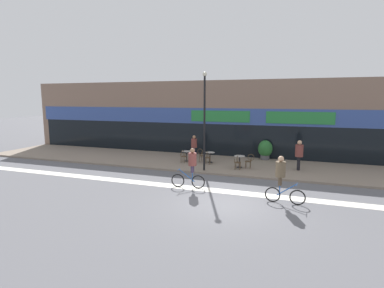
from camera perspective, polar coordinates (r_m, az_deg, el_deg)
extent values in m
plane|color=#5B5B60|center=(13.10, 6.49, -11.23)|extent=(120.00, 120.00, 0.00)
cube|color=gray|center=(19.95, 11.19, -4.20)|extent=(40.00, 5.50, 0.12)
cube|color=#7F6656|center=(24.23, 13.02, 4.79)|extent=(40.00, 4.00, 5.81)
cube|color=black|center=(22.44, 12.31, 0.45)|extent=(38.80, 0.10, 2.40)
cube|color=#334C93|center=(22.28, 12.46, 5.05)|extent=(39.20, 0.14, 1.20)
cube|color=#237A38|center=(22.73, 5.30, 5.28)|extent=(4.52, 0.08, 0.84)
cube|color=#237A38|center=(22.05, 19.80, 4.71)|extent=(4.52, 0.08, 0.84)
cube|color=silver|center=(14.63, 7.96, -9.10)|extent=(36.00, 0.70, 0.01)
cylinder|color=black|center=(20.92, -1.02, -3.24)|extent=(0.35, 0.35, 0.02)
cylinder|color=black|center=(20.85, -1.02, -2.36)|extent=(0.07, 0.07, 0.68)
cylinder|color=#ADA8A3|center=(20.79, -1.02, -1.40)|extent=(0.63, 0.63, 0.02)
cylinder|color=black|center=(20.54, 3.45, -3.47)|extent=(0.35, 0.35, 0.02)
cylinder|color=black|center=(20.48, 3.46, -2.58)|extent=(0.07, 0.07, 0.68)
cylinder|color=#ADA8A3|center=(20.41, 3.46, -1.61)|extent=(0.63, 0.63, 0.02)
cylinder|color=black|center=(19.25, 8.99, -4.40)|extent=(0.37, 0.37, 0.02)
cylinder|color=black|center=(19.18, 9.02, -3.38)|extent=(0.07, 0.07, 0.72)
cylinder|color=#ADA8A3|center=(19.10, 9.04, -2.29)|extent=(0.68, 0.68, 0.02)
cylinder|color=#4C3823|center=(20.33, -1.56, -2.38)|extent=(0.45, 0.45, 0.03)
cylinder|color=#4C3823|center=(20.56, -1.72, -2.89)|extent=(0.03, 0.03, 0.42)
cylinder|color=#4C3823|center=(20.43, -1.03, -2.96)|extent=(0.03, 0.03, 0.42)
cylinder|color=#4C3823|center=(20.32, -2.10, -3.03)|extent=(0.03, 0.03, 0.42)
cylinder|color=#4C3823|center=(20.19, -1.40, -3.11)|extent=(0.03, 0.03, 0.42)
torus|color=#4C3823|center=(20.13, -1.79, -1.73)|extent=(0.08, 0.41, 0.41)
cylinder|color=#4C3823|center=(20.24, -2.22, -2.06)|extent=(0.03, 0.03, 0.23)
cylinder|color=#4C3823|center=(20.08, -1.36, -2.14)|extent=(0.03, 0.03, 0.23)
cylinder|color=#4C3823|center=(19.94, 3.02, -2.60)|extent=(0.42, 0.42, 0.03)
cylinder|color=#4C3823|center=(20.15, 2.72, -3.13)|extent=(0.03, 0.03, 0.42)
cylinder|color=#4C3823|center=(20.09, 3.50, -3.18)|extent=(0.03, 0.03, 0.42)
cylinder|color=#4C3823|center=(19.88, 2.53, -3.29)|extent=(0.03, 0.03, 0.42)
cylinder|color=#4C3823|center=(19.82, 3.32, -3.34)|extent=(0.03, 0.03, 0.42)
torus|color=#4C3823|center=(19.73, 2.92, -1.95)|extent=(0.05, 0.41, 0.41)
cylinder|color=#4C3823|center=(19.79, 2.43, -2.31)|extent=(0.03, 0.03, 0.23)
cylinder|color=#4C3823|center=(19.72, 3.40, -2.36)|extent=(0.03, 0.03, 0.23)
cylinder|color=#4C3823|center=(20.61, 1.99, -2.22)|extent=(0.45, 0.45, 0.03)
cylinder|color=#4C3823|center=(20.72, 2.50, -2.80)|extent=(0.03, 0.03, 0.42)
cylinder|color=#4C3823|center=(20.47, 2.17, -2.94)|extent=(0.03, 0.03, 0.42)
cylinder|color=#4C3823|center=(20.84, 1.80, -2.73)|extent=(0.03, 0.03, 0.42)
cylinder|color=#4C3823|center=(20.59, 1.46, -2.87)|extent=(0.03, 0.03, 0.42)
torus|color=#4C3823|center=(20.64, 1.56, -1.47)|extent=(0.41, 0.09, 0.41)
cylinder|color=#4C3823|center=(20.81, 1.77, -1.76)|extent=(0.03, 0.03, 0.23)
cylinder|color=#4C3823|center=(20.51, 1.35, -1.91)|extent=(0.03, 0.03, 0.23)
cylinder|color=#4C3823|center=(18.63, 8.71, -3.49)|extent=(0.40, 0.40, 0.03)
cylinder|color=#4C3823|center=(18.84, 8.36, -4.05)|extent=(0.03, 0.03, 0.42)
cylinder|color=#4C3823|center=(18.79, 9.20, -4.10)|extent=(0.03, 0.03, 0.42)
cylinder|color=#4C3823|center=(18.57, 8.19, -4.23)|extent=(0.03, 0.03, 0.42)
cylinder|color=#4C3823|center=(18.52, 9.04, -4.29)|extent=(0.03, 0.03, 0.42)
torus|color=#4C3823|center=(18.41, 8.63, -2.80)|extent=(0.03, 0.41, 0.41)
cylinder|color=#4C3823|center=(18.47, 8.10, -3.18)|extent=(0.03, 0.03, 0.23)
cylinder|color=#4C3823|center=(18.41, 9.15, -3.24)|extent=(0.03, 0.03, 0.23)
cylinder|color=#4C3823|center=(19.07, 10.65, -3.26)|extent=(0.41, 0.41, 0.03)
cylinder|color=#4C3823|center=(19.01, 10.14, -3.98)|extent=(0.03, 0.03, 0.42)
cylinder|color=#4C3823|center=(19.28, 10.29, -3.81)|extent=(0.03, 0.03, 0.42)
cylinder|color=#4C3823|center=(18.96, 10.98, -4.03)|extent=(0.03, 0.03, 0.42)
cylinder|color=#4C3823|center=(19.23, 11.11, -3.86)|extent=(0.03, 0.03, 0.42)
torus|color=#4C3823|center=(18.99, 11.18, -2.52)|extent=(0.41, 0.03, 0.41)
cylinder|color=#4C3823|center=(18.85, 11.08, -3.02)|extent=(0.03, 0.03, 0.23)
cylinder|color=#4C3823|center=(19.19, 11.25, -2.82)|extent=(0.03, 0.03, 0.23)
cylinder|color=#4C4C51|center=(22.09, 13.72, -2.41)|extent=(0.63, 0.63, 0.36)
ellipsoid|color=#28662D|center=(21.99, 13.78, -0.86)|extent=(1.00, 1.00, 1.20)
cylinder|color=black|center=(17.87, 2.38, 3.85)|extent=(0.12, 0.12, 5.66)
sphere|color=beige|center=(17.86, 2.44, 13.19)|extent=(0.26, 0.26, 0.26)
torus|color=black|center=(13.51, 19.46, -9.59)|extent=(0.66, 0.09, 0.66)
torus|color=black|center=(13.59, 15.09, -9.27)|extent=(0.66, 0.09, 0.66)
cylinder|color=#23519E|center=(13.45, 17.54, -8.31)|extent=(0.79, 0.09, 0.60)
cylinder|color=#23519E|center=(13.49, 16.35, -8.43)|extent=(0.04, 0.04, 0.46)
cylinder|color=#23519E|center=(13.35, 19.36, -7.28)|extent=(0.06, 0.48, 0.03)
cylinder|color=#4C3D2D|center=(13.46, 16.47, -6.66)|extent=(0.16, 0.16, 0.36)
cylinder|color=#4C3D2D|center=(13.30, 16.39, -6.84)|extent=(0.16, 0.16, 0.36)
cylinder|color=brown|center=(13.26, 16.52, -4.63)|extent=(0.45, 0.45, 0.65)
sphere|color=tan|center=(13.16, 16.60, -2.73)|extent=(0.25, 0.25, 0.25)
torus|color=black|center=(15.25, -2.72, -6.97)|extent=(0.68, 0.12, 0.68)
torus|color=black|center=(14.99, 1.18, -7.23)|extent=(0.68, 0.12, 0.68)
cylinder|color=#23519E|center=(15.05, -0.98, -6.03)|extent=(0.82, 0.12, 0.61)
cylinder|color=#23519E|center=(14.99, 0.08, -6.29)|extent=(0.04, 0.04, 0.48)
cylinder|color=#23519E|center=(15.09, -2.54, -4.86)|extent=(0.07, 0.48, 0.03)
cylinder|color=#382D47|center=(14.82, 0.00, -4.82)|extent=(0.15, 0.15, 0.35)
cylinder|color=#382D47|center=(14.97, 0.15, -4.69)|extent=(0.15, 0.15, 0.35)
cylinder|color=brown|center=(14.79, 0.08, -2.92)|extent=(0.45, 0.45, 0.63)
sphere|color=#9E7051|center=(14.71, 0.08, -1.26)|extent=(0.24, 0.24, 0.24)
cylinder|color=#382D47|center=(22.18, 0.41, -1.60)|extent=(0.18, 0.18, 0.75)
cylinder|color=#382D47|center=(22.02, 0.38, -1.67)|extent=(0.18, 0.18, 0.75)
cylinder|color=brown|center=(21.99, 0.40, 0.17)|extent=(0.52, 0.52, 0.65)
sphere|color=#9E7051|center=(21.92, 0.40, 1.33)|extent=(0.25, 0.25, 0.25)
cylinder|color=black|center=(19.31, 19.59, -3.53)|extent=(0.19, 0.19, 0.83)
cylinder|color=black|center=(19.49, 19.67, -3.42)|extent=(0.19, 0.19, 0.83)
cylinder|color=brown|center=(19.26, 19.75, -1.21)|extent=(0.54, 0.54, 0.72)
sphere|color=tan|center=(19.18, 19.83, 0.26)|extent=(0.27, 0.27, 0.27)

